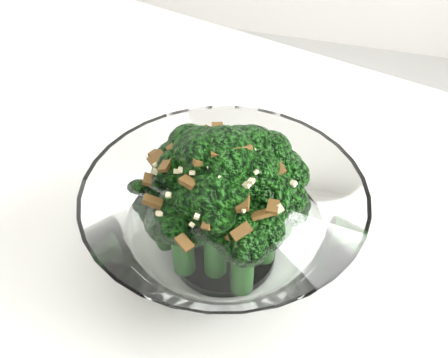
# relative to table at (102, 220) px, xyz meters

# --- Properties ---
(table) EXTENTS (1.38, 1.11, 0.75)m
(table) POSITION_rel_table_xyz_m (0.00, 0.00, 0.00)
(table) COLOR white
(table) RESTS_ON ground
(broccoli_dish) EXTENTS (0.24, 0.24, 0.15)m
(broccoli_dish) POSITION_rel_table_xyz_m (0.17, -0.06, 0.13)
(broccoli_dish) COLOR white
(broccoli_dish) RESTS_ON table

